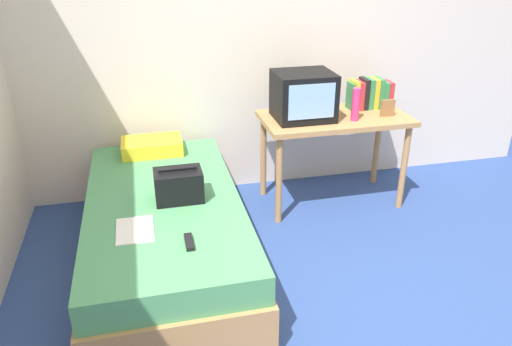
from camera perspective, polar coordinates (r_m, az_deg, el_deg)
ground_plane at (r=2.96m, az=10.32°, el=-17.57°), size 8.00×8.00×0.00m
wall_back at (r=4.14m, az=0.59°, el=15.59°), size 5.20×0.10×2.60m
bed at (r=3.35m, az=-10.42°, el=-6.69°), size 1.00×2.00×0.50m
desk at (r=3.97m, az=9.08°, el=5.25°), size 1.16×0.60×0.75m
tv at (r=3.80m, az=5.52°, el=8.92°), size 0.44×0.39×0.36m
water_bottle at (r=3.83m, az=11.49°, el=7.81°), size 0.06×0.06×0.25m
book_row at (r=4.17m, az=13.08°, el=8.95°), size 0.36×0.17×0.25m
picture_frame at (r=4.00m, az=15.04°, el=7.29°), size 0.11×0.02×0.13m
pillow at (r=3.90m, az=-11.99°, el=3.06°), size 0.46×0.30×0.11m
handbag at (r=3.14m, az=-8.98°, el=-1.42°), size 0.30×0.20×0.23m
magazine at (r=2.90m, az=-13.89°, el=-6.44°), size 0.21×0.29×0.01m
remote_dark at (r=2.73m, az=-7.78°, el=-7.93°), size 0.04×0.16×0.02m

